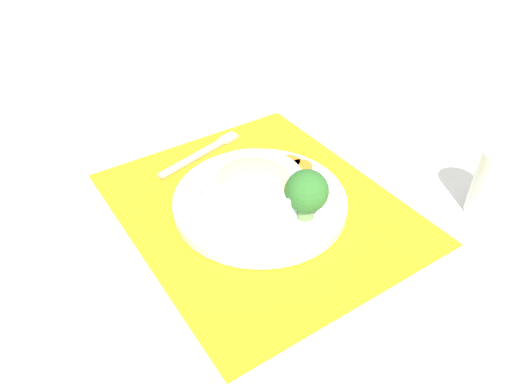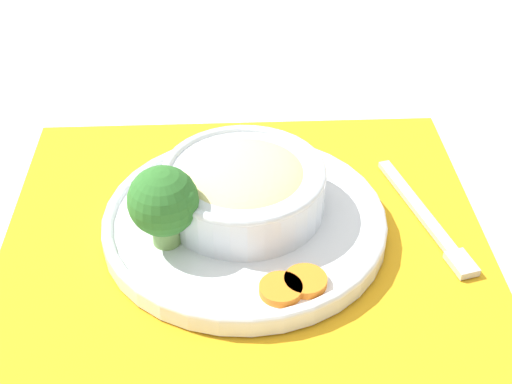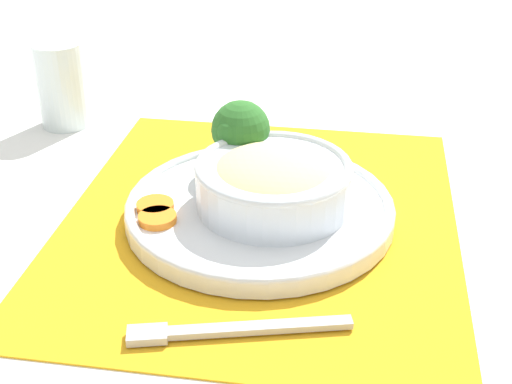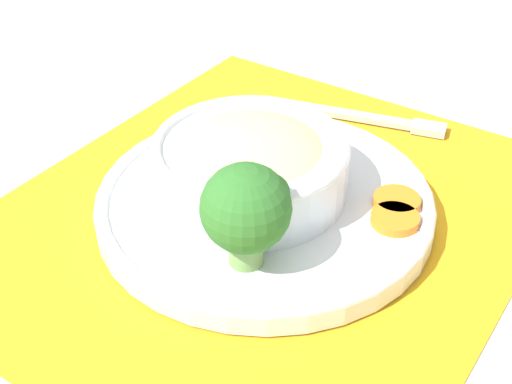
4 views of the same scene
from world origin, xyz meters
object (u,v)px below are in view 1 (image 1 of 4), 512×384
object	(u,v)px
broccoli_floret	(307,192)
fork	(207,150)
bowl	(254,188)
water_glass	(493,187)

from	to	relation	value
broccoli_floret	fork	size ratio (longest dim) A/B	0.44
fork	broccoli_floret	bearing A→B (deg)	-8.67
bowl	fork	distance (m)	0.19
bowl	water_glass	size ratio (longest dim) A/B	1.42
broccoli_floret	fork	world-z (taller)	broccoli_floret
bowl	water_glass	bearing A→B (deg)	56.49
bowl	fork	xyz separation A→B (m)	(-0.19, 0.02, -0.04)
water_glass	fork	distance (m)	0.48
water_glass	bowl	bearing A→B (deg)	-123.51
broccoli_floret	fork	distance (m)	0.26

